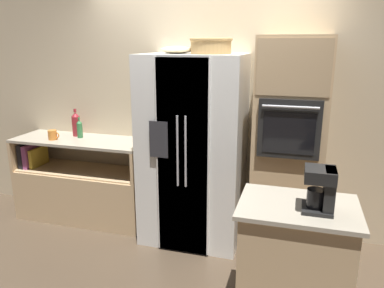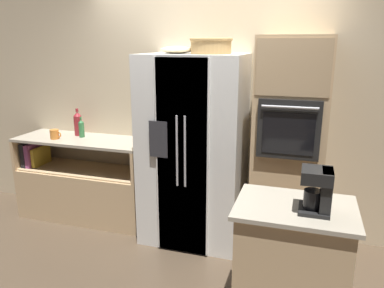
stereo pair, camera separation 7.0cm
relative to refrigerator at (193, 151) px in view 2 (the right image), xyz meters
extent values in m
plane|color=#4C3D2D|center=(0.03, -0.02, -0.94)|extent=(20.00, 20.00, 0.00)
cube|color=beige|center=(0.03, 0.38, 0.46)|extent=(12.00, 0.06, 2.80)
cube|color=tan|center=(-1.32, 0.08, -0.65)|extent=(1.51, 0.55, 0.57)
cube|color=tan|center=(-1.32, 0.08, -0.36)|extent=(1.45, 0.51, 0.02)
cube|color=tan|center=(-2.06, 0.08, -0.20)|extent=(0.04, 0.55, 0.34)
cube|color=tan|center=(-0.58, 0.08, -0.20)|extent=(0.04, 0.55, 0.34)
cube|color=#ADA38E|center=(-1.32, 0.08, -0.01)|extent=(1.51, 0.55, 0.03)
cube|color=black|center=(-2.00, 0.05, -0.21)|extent=(0.06, 0.36, 0.28)
cube|color=#934784|center=(-1.94, 0.05, -0.22)|extent=(0.05, 0.36, 0.27)
cube|color=gold|center=(-1.88, 0.05, -0.24)|extent=(0.04, 0.30, 0.22)
cube|color=white|center=(0.00, 0.01, 0.00)|extent=(0.99, 0.69, 1.88)
cube|color=white|center=(-0.01, -0.34, 0.00)|extent=(0.49, 0.02, 1.84)
cube|color=white|center=(0.01, -0.34, 0.00)|extent=(0.49, 0.02, 1.84)
cylinder|color=#B2B2B7|center=(-0.04, -0.37, 0.09)|extent=(0.02, 0.02, 0.66)
cylinder|color=#B2B2B7|center=(0.04, -0.37, 0.09)|extent=(0.02, 0.02, 0.66)
cube|color=#2D2D33|center=(-0.22, -0.36, 0.19)|extent=(0.18, 0.01, 0.34)
cube|color=tan|center=(0.92, 0.06, 0.08)|extent=(0.64, 0.58, 2.04)
cube|color=black|center=(0.92, -0.24, 0.33)|extent=(0.52, 0.04, 0.51)
cube|color=black|center=(0.92, -0.26, 0.30)|extent=(0.43, 0.01, 0.35)
cylinder|color=#B2B2B7|center=(0.92, -0.28, 0.53)|extent=(0.46, 0.02, 0.02)
cube|color=tan|center=(0.92, -0.23, 0.84)|extent=(0.60, 0.01, 0.47)
cube|color=tan|center=(1.03, -1.01, -0.49)|extent=(0.73, 0.55, 0.90)
cube|color=#ADA38E|center=(1.03, -1.01, -0.02)|extent=(0.79, 0.60, 0.03)
cylinder|color=tan|center=(0.18, -0.02, 1.00)|extent=(0.37, 0.37, 0.13)
torus|color=tan|center=(0.18, -0.02, 1.07)|extent=(0.39, 0.39, 0.03)
ellipsoid|color=beige|center=(-0.16, 0.00, 0.97)|extent=(0.32, 0.32, 0.07)
cylinder|color=maroon|center=(-1.45, 0.20, 0.12)|extent=(0.09, 0.09, 0.22)
cone|color=maroon|center=(-1.45, 0.20, 0.25)|extent=(0.09, 0.09, 0.05)
cylinder|color=maroon|center=(-1.45, 0.20, 0.30)|extent=(0.03, 0.03, 0.04)
cylinder|color=#33723F|center=(-1.36, 0.14, 0.09)|extent=(0.06, 0.06, 0.17)
cone|color=#33723F|center=(-1.36, 0.14, 0.19)|extent=(0.06, 0.06, 0.03)
cylinder|color=#33723F|center=(-1.36, 0.14, 0.22)|extent=(0.02, 0.02, 0.03)
cylinder|color=orange|center=(-1.60, -0.03, 0.06)|extent=(0.10, 0.10, 0.11)
torus|color=orange|center=(-1.55, -0.03, 0.06)|extent=(0.07, 0.01, 0.07)
cube|color=black|center=(1.15, -1.07, 0.00)|extent=(0.19, 0.21, 0.02)
cylinder|color=black|center=(1.13, -1.07, 0.08)|extent=(0.11, 0.11, 0.12)
cube|color=black|center=(1.21, -1.07, 0.14)|extent=(0.07, 0.18, 0.29)
cube|color=black|center=(1.15, -1.07, 0.24)|extent=(0.19, 0.21, 0.08)
camera|label=1|loc=(0.99, -3.42, 1.05)|focal=35.00mm
camera|label=2|loc=(1.06, -3.40, 1.05)|focal=35.00mm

